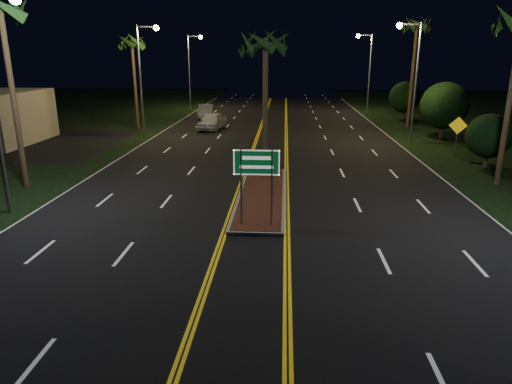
# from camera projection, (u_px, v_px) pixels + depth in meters

# --- Properties ---
(ground) EXTENTS (120.00, 120.00, 0.00)m
(ground) POSITION_uv_depth(u_px,v_px,m) (251.00, 257.00, 15.70)
(ground) COLOR black
(ground) RESTS_ON ground
(median_island) EXTENTS (2.25, 10.25, 0.17)m
(median_island) POSITION_uv_depth(u_px,v_px,m) (262.00, 195.00, 22.36)
(median_island) COLOR gray
(median_island) RESTS_ON ground
(highway_sign) EXTENTS (1.80, 0.08, 3.20)m
(highway_sign) POSITION_uv_depth(u_px,v_px,m) (256.00, 170.00, 17.67)
(highway_sign) COLOR gray
(highway_sign) RESTS_ON ground
(streetlight_left_mid) EXTENTS (1.91, 0.44, 9.00)m
(streetlight_left_mid) POSITION_uv_depth(u_px,v_px,m) (144.00, 68.00, 37.63)
(streetlight_left_mid) COLOR gray
(streetlight_left_mid) RESTS_ON ground
(streetlight_left_far) EXTENTS (1.91, 0.44, 9.00)m
(streetlight_left_far) POSITION_uv_depth(u_px,v_px,m) (192.00, 63.00, 56.74)
(streetlight_left_far) COLOR gray
(streetlight_left_far) RESTS_ON ground
(streetlight_right_mid) EXTENTS (1.91, 0.44, 9.00)m
(streetlight_right_mid) POSITION_uv_depth(u_px,v_px,m) (412.00, 69.00, 34.45)
(streetlight_right_mid) COLOR gray
(streetlight_right_mid) RESTS_ON ground
(streetlight_right_far) EXTENTS (1.91, 0.44, 9.00)m
(streetlight_right_far) POSITION_uv_depth(u_px,v_px,m) (367.00, 64.00, 53.56)
(streetlight_right_far) COLOR gray
(streetlight_right_far) RESTS_ON ground
(palm_median) EXTENTS (2.40, 2.40, 8.30)m
(palm_median) POSITION_uv_depth(u_px,v_px,m) (266.00, 43.00, 23.63)
(palm_median) COLOR #382819
(palm_median) RESTS_ON ground
(palm_left_near) EXTENTS (2.40, 2.40, 9.80)m
(palm_left_near) POSITION_uv_depth(u_px,v_px,m) (0.00, 11.00, 21.58)
(palm_left_near) COLOR #382819
(palm_left_near) RESTS_ON ground
(palm_left_far) EXTENTS (2.40, 2.40, 8.80)m
(palm_left_far) POSITION_uv_depth(u_px,v_px,m) (132.00, 42.00, 40.98)
(palm_left_far) COLOR #382819
(palm_left_far) RESTS_ON ground
(palm_right_far) EXTENTS (2.40, 2.40, 10.30)m
(palm_right_far) POSITION_uv_depth(u_px,v_px,m) (417.00, 26.00, 40.96)
(palm_right_far) COLOR #382819
(palm_right_far) RESTS_ON ground
(shrub_near) EXTENTS (2.70, 2.70, 3.30)m
(shrub_near) POSITION_uv_depth(u_px,v_px,m) (489.00, 136.00, 27.71)
(shrub_near) COLOR #382819
(shrub_near) RESTS_ON ground
(shrub_mid) EXTENTS (3.78, 3.78, 4.62)m
(shrub_mid) POSITION_uv_depth(u_px,v_px,m) (444.00, 106.00, 37.01)
(shrub_mid) COLOR #382819
(shrub_mid) RESTS_ON ground
(shrub_far) EXTENTS (3.24, 3.24, 3.96)m
(shrub_far) POSITION_uv_depth(u_px,v_px,m) (405.00, 97.00, 48.60)
(shrub_far) COLOR #382819
(shrub_far) RESTS_ON ground
(car_near) EXTENTS (3.24, 5.78, 1.82)m
(car_near) POSITION_uv_depth(u_px,v_px,m) (212.00, 120.00, 42.34)
(car_near) COLOR silver
(car_near) RESTS_ON ground
(car_far) EXTENTS (2.77, 5.34, 1.71)m
(car_far) POSITION_uv_depth(u_px,v_px,m) (206.00, 110.00, 49.94)
(car_far) COLOR #9FA1A8
(car_far) RESTS_ON ground
(warning_sign) EXTENTS (1.12, 0.37, 2.76)m
(warning_sign) POSITION_uv_depth(u_px,v_px,m) (457.00, 131.00, 30.35)
(warning_sign) COLOR gray
(warning_sign) RESTS_ON ground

